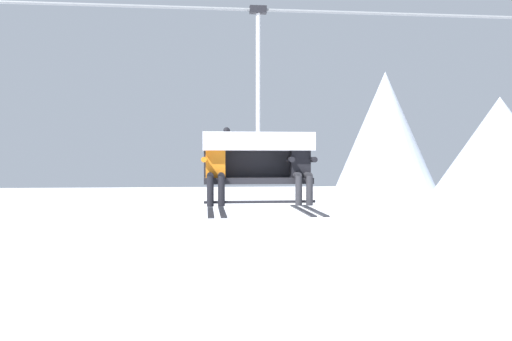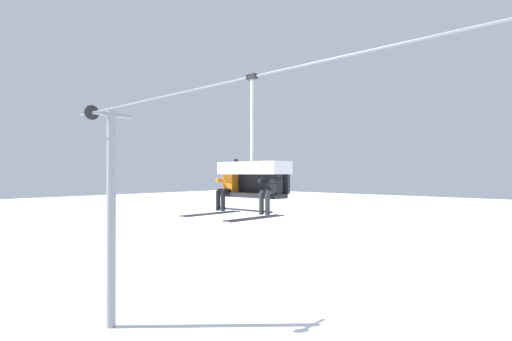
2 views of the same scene
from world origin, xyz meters
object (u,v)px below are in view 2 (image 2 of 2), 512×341
object	(u,v)px
chairlift_chair	(254,173)
skier_orange	(227,185)
skier_black	(271,187)
lift_tower_near	(111,213)

from	to	relation	value
chairlift_chair	skier_orange	bearing A→B (deg)	-163.19
skier_orange	skier_black	size ratio (longest dim) A/B	1.00
chairlift_chair	lift_tower_near	bearing A→B (deg)	175.11
lift_tower_near	chairlift_chair	size ratio (longest dim) A/B	2.66
chairlift_chair	skier_black	xyz separation A→B (m)	(0.71, -0.22, -0.32)
skier_orange	chairlift_chair	bearing A→B (deg)	16.81
lift_tower_near	skier_black	size ratio (longest dim) A/B	5.08
lift_tower_near	skier_orange	world-z (taller)	lift_tower_near
lift_tower_near	skier_black	distance (m)	9.15
chairlift_chair	skier_black	bearing A→B (deg)	-17.23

